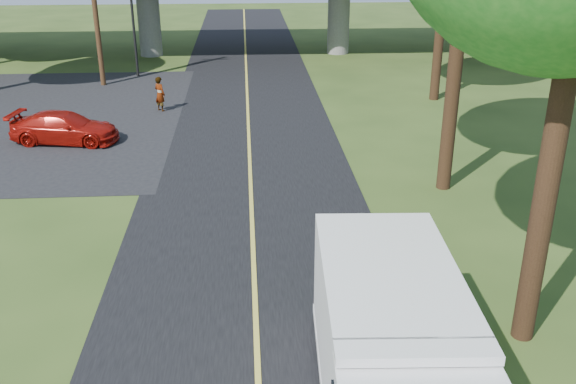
{
  "coord_description": "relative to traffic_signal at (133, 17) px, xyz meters",
  "views": [
    {
      "loc": [
        -0.1,
        -9.74,
        7.93
      ],
      "look_at": [
        0.92,
        5.19,
        1.6
      ],
      "focal_mm": 40.0,
      "sensor_mm": 36.0,
      "label": 1
    }
  ],
  "objects": [
    {
      "name": "red_sedan",
      "position": [
        -1.08,
        -11.49,
        -2.6
      ],
      "size": [
        4.31,
        2.28,
        1.19
      ],
      "primitive_type": "imported",
      "rotation": [
        0.0,
        0.0,
        1.42
      ],
      "color": "#941009",
      "rests_on": "ground"
    },
    {
      "name": "road",
      "position": [
        6.0,
        -16.0,
        -3.19
      ],
      "size": [
        7.0,
        90.0,
        0.02
      ],
      "primitive_type": "cube",
      "color": "black",
      "rests_on": "ground"
    },
    {
      "name": "ground",
      "position": [
        6.0,
        -26.0,
        -3.2
      ],
      "size": [
        120.0,
        120.0,
        0.0
      ],
      "primitive_type": "plane",
      "color": "#2D4318",
      "rests_on": "ground"
    },
    {
      "name": "lane_line",
      "position": [
        6.0,
        -16.0,
        -3.17
      ],
      "size": [
        0.12,
        90.0,
        0.01
      ],
      "primitive_type": "cube",
      "color": "gold",
      "rests_on": "road"
    },
    {
      "name": "step_van",
      "position": [
        8.2,
        -27.26,
        -1.77
      ],
      "size": [
        2.6,
        6.36,
        2.63
      ],
      "rotation": [
        0.0,
        0.0,
        -0.05
      ],
      "color": "white",
      "rests_on": "ground"
    },
    {
      "name": "traffic_signal",
      "position": [
        0.0,
        0.0,
        0.0
      ],
      "size": [
        0.18,
        0.22,
        5.2
      ],
      "color": "black",
      "rests_on": "ground"
    },
    {
      "name": "pedestrian",
      "position": [
        2.08,
        -7.23,
        -2.41
      ],
      "size": [
        0.68,
        0.67,
        1.57
      ],
      "primitive_type": "imported",
      "rotation": [
        0.0,
        0.0,
        2.4
      ],
      "color": "gray",
      "rests_on": "ground"
    }
  ]
}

